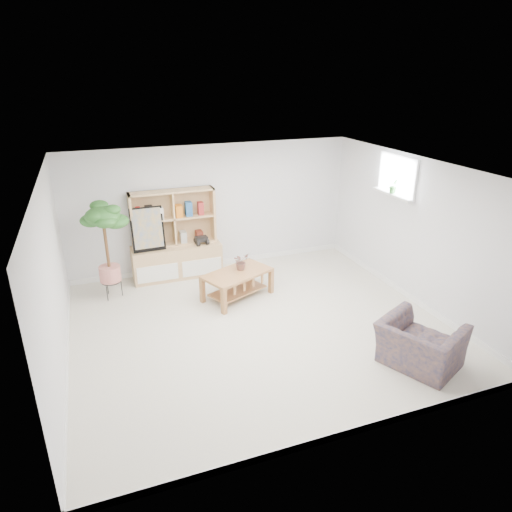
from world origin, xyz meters
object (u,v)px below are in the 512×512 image
object	(u,v)px
storage_unit	(175,235)
floor_tree	(107,252)
armchair	(420,342)
coffee_table	(237,285)

from	to	relation	value
storage_unit	floor_tree	xyz separation A→B (m)	(-1.23, -0.47, 0.02)
storage_unit	armchair	distance (m)	4.64
coffee_table	storage_unit	bearing A→B (deg)	98.51
storage_unit	coffee_table	xyz separation A→B (m)	(0.79, -1.24, -0.59)
coffee_table	armchair	size ratio (longest dim) A/B	1.19
storage_unit	floor_tree	bearing A→B (deg)	-158.99
storage_unit	coffee_table	bearing A→B (deg)	-57.54
armchair	storage_unit	bearing A→B (deg)	6.38
coffee_table	floor_tree	size ratio (longest dim) A/B	0.69
floor_tree	armchair	bearing A→B (deg)	-43.49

